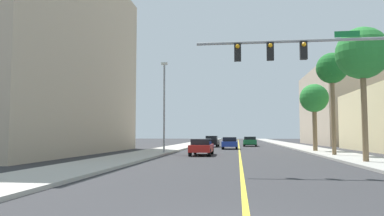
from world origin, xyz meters
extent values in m
plane|color=#2D2D30|center=(0.00, 42.00, 0.00)|extent=(192.00, 192.00, 0.00)
cube|color=#B2ADA3|center=(-7.93, 42.00, 0.07)|extent=(3.61, 168.00, 0.15)
cube|color=#9E9B93|center=(7.93, 42.00, 0.07)|extent=(3.61, 168.00, 0.15)
cube|color=yellow|center=(0.00, 42.00, 0.00)|extent=(0.16, 144.00, 0.01)
cube|color=tan|center=(-21.25, 24.57, 8.75)|extent=(17.47, 24.51, 17.50)
cube|color=tan|center=(19.36, 58.11, 6.38)|extent=(13.69, 24.29, 12.76)
cylinder|color=gray|center=(2.23, 10.93, 6.02)|extent=(8.59, 0.14, 0.14)
cube|color=black|center=(2.87, 10.93, 5.57)|extent=(0.32, 0.24, 0.84)
sphere|color=orange|center=(2.87, 10.79, 5.82)|extent=(0.20, 0.20, 0.20)
cube|color=black|center=(1.37, 10.93, 5.57)|extent=(0.32, 0.24, 0.84)
sphere|color=orange|center=(1.37, 10.79, 5.82)|extent=(0.20, 0.20, 0.20)
cube|color=black|center=(-0.13, 10.93, 5.57)|extent=(0.32, 0.24, 0.84)
sphere|color=orange|center=(-0.13, 10.79, 5.82)|extent=(0.20, 0.20, 0.20)
cube|color=#147233|center=(4.81, 10.93, 6.27)|extent=(1.10, 0.04, 0.28)
cylinder|color=gray|center=(-6.62, 25.43, 4.03)|extent=(0.16, 0.16, 7.75)
cube|color=beige|center=(-6.62, 25.43, 8.05)|extent=(0.56, 0.28, 0.20)
cylinder|color=brown|center=(7.26, 16.38, 3.36)|extent=(0.33, 0.33, 6.41)
sphere|color=#287F33|center=(7.26, 16.38, 6.56)|extent=(3.09, 3.09, 3.09)
cone|color=#287F33|center=(8.18, 16.31, 6.36)|extent=(0.53, 1.48, 1.17)
cone|color=#287F33|center=(7.12, 17.29, 6.36)|extent=(1.49, 0.65, 1.12)
cone|color=#287F33|center=(6.33, 16.36, 6.36)|extent=(0.46, 1.52, 1.48)
cone|color=#287F33|center=(7.39, 15.46, 6.36)|extent=(1.39, 0.61, 1.46)
cylinder|color=brown|center=(7.24, 23.26, 3.54)|extent=(0.32, 0.32, 6.77)
sphere|color=#1E6B28|center=(7.24, 23.26, 6.92)|extent=(2.42, 2.42, 2.42)
cone|color=#1E6B28|center=(7.97, 23.24, 6.72)|extent=(0.46, 1.09, 1.21)
cone|color=#1E6B28|center=(7.12, 23.98, 6.72)|extent=(1.13, 0.59, 1.13)
cone|color=#1E6B28|center=(6.52, 23.37, 6.72)|extent=(0.59, 1.30, 1.18)
cone|color=#1E6B28|center=(7.38, 22.55, 6.72)|extent=(1.38, 0.67, 1.16)
cylinder|color=brown|center=(7.25, 30.14, 2.70)|extent=(0.42, 0.42, 5.10)
sphere|color=#287F33|center=(7.25, 30.14, 5.25)|extent=(2.74, 2.74, 2.74)
cone|color=#287F33|center=(8.06, 30.24, 5.05)|extent=(0.55, 1.21, 1.21)
cone|color=#287F33|center=(7.13, 30.96, 5.05)|extent=(1.39, 0.62, 1.15)
cone|color=#287F33|center=(6.43, 30.18, 5.05)|extent=(0.49, 1.30, 1.11)
cone|color=#287F33|center=(7.41, 29.34, 5.05)|extent=(1.27, 0.64, 1.23)
cube|color=#196638|center=(1.61, 46.96, 0.64)|extent=(2.04, 4.56, 0.64)
cube|color=black|center=(1.61, 47.00, 1.18)|extent=(1.72, 2.12, 0.43)
cylinder|color=black|center=(0.84, 48.69, 0.32)|extent=(0.25, 0.65, 0.64)
cylinder|color=black|center=(2.51, 48.62, 0.32)|extent=(0.25, 0.65, 0.64)
cylinder|color=black|center=(0.71, 45.30, 0.32)|extent=(0.25, 0.65, 0.64)
cylinder|color=black|center=(2.37, 45.23, 0.32)|extent=(0.25, 0.65, 0.64)
cube|color=#1E389E|center=(-1.10, 36.87, 0.61)|extent=(1.80, 3.96, 0.58)
cube|color=black|center=(-1.10, 36.67, 1.15)|extent=(1.58, 1.89, 0.49)
cylinder|color=black|center=(-1.90, 38.30, 0.32)|extent=(0.22, 0.64, 0.64)
cylinder|color=black|center=(-0.31, 38.30, 0.32)|extent=(0.22, 0.64, 0.64)
cylinder|color=black|center=(-1.89, 35.44, 0.32)|extent=(0.22, 0.64, 0.64)
cylinder|color=black|center=(-0.30, 35.44, 0.32)|extent=(0.22, 0.64, 0.64)
cube|color=slate|center=(1.79, 54.54, 0.61)|extent=(1.88, 4.26, 0.58)
cube|color=black|center=(1.79, 54.62, 1.12)|extent=(1.62, 2.18, 0.44)
cylinder|color=black|center=(1.01, 56.12, 0.32)|extent=(0.23, 0.64, 0.64)
cylinder|color=black|center=(2.62, 56.09, 0.32)|extent=(0.23, 0.64, 0.64)
cylinder|color=black|center=(0.96, 52.99, 0.32)|extent=(0.23, 0.64, 0.64)
cylinder|color=black|center=(2.56, 52.96, 0.32)|extent=(0.23, 0.64, 0.64)
cube|color=black|center=(-3.66, 43.63, 0.65)|extent=(1.83, 4.19, 0.65)
cube|color=black|center=(-3.66, 43.38, 1.25)|extent=(1.57, 2.05, 0.54)
cylinder|color=black|center=(-4.37, 45.17, 0.32)|extent=(0.24, 0.65, 0.64)
cylinder|color=black|center=(-2.85, 45.12, 0.32)|extent=(0.24, 0.65, 0.64)
cylinder|color=black|center=(-4.46, 42.13, 0.32)|extent=(0.24, 0.65, 0.64)
cylinder|color=black|center=(-2.94, 42.09, 0.32)|extent=(0.24, 0.65, 0.64)
cube|color=red|center=(-3.13, 23.95, 0.60)|extent=(1.71, 4.51, 0.56)
cube|color=black|center=(-3.13, 23.62, 1.12)|extent=(1.50, 2.30, 0.47)
cylinder|color=black|center=(-3.88, 25.65, 0.32)|extent=(0.22, 0.64, 0.64)
cylinder|color=black|center=(-2.38, 25.65, 0.32)|extent=(0.22, 0.64, 0.64)
cylinder|color=black|center=(-3.88, 22.24, 0.32)|extent=(0.22, 0.64, 0.64)
cylinder|color=black|center=(-2.38, 22.24, 0.32)|extent=(0.22, 0.64, 0.64)
camera|label=1|loc=(-0.17, -5.86, 1.73)|focal=33.67mm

